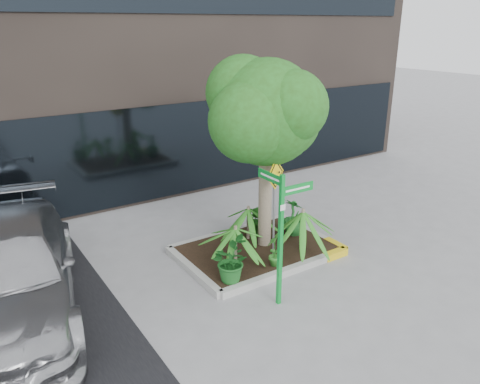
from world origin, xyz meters
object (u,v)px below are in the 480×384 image
street_sign_post (281,225)px  cattle_sign (275,191)px  tree (266,113)px  parked_car (7,273)px

street_sign_post → cattle_sign: (0.87, 1.31, 0.06)m
street_sign_post → tree: bearing=61.9°
tree → cattle_sign: bearing=-104.5°
parked_car → cattle_sign: 5.11m
tree → parked_car: bearing=174.9°
cattle_sign → parked_car: bearing=145.5°
cattle_sign → tree: bearing=52.0°
parked_car → cattle_sign: bearing=0.5°
street_sign_post → parked_car: bearing=151.5°
tree → street_sign_post: 2.60m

